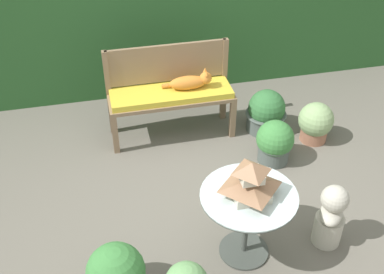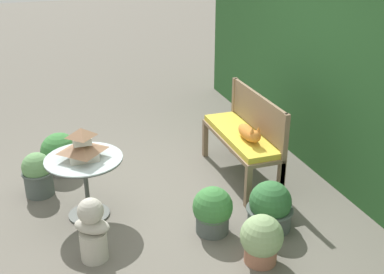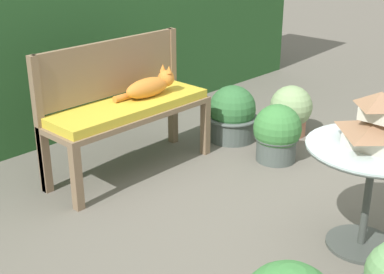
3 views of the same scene
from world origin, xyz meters
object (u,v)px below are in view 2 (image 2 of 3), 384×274
object	(u,v)px
cat	(249,133)
potted_plant_hedge_corner	(38,174)
patio_table	(85,170)
potted_plant_path_edge	(213,211)
pagoda_birdhouse	(82,145)
potted_plant_table_near	(270,208)
garden_bench	(240,139)
garden_bust	(92,230)
potted_plant_bench_left	(60,154)
potted_plant_table_far	(261,240)

from	to	relation	value
cat	potted_plant_hedge_corner	world-z (taller)	cat
patio_table	potted_plant_path_edge	distance (m)	1.30
cat	potted_plant_hedge_corner	xyz separation A→B (m)	(-0.54, -2.22, -0.39)
pagoda_birdhouse	potted_plant_table_near	size ratio (longest dim) A/B	0.76
garden_bench	garden_bust	distance (m)	2.07
pagoda_birdhouse	potted_plant_path_edge	bearing A→B (deg)	58.41
garden_bench	patio_table	size ratio (longest dim) A/B	1.76
potted_plant_table_near	potted_plant_path_edge	xyz separation A→B (m)	(-0.11, -0.55, 0.01)
potted_plant_table_near	cat	bearing A→B (deg)	170.18
garden_bench	potted_plant_bench_left	bearing A→B (deg)	-112.38
patio_table	potted_plant_path_edge	bearing A→B (deg)	58.41
garden_bench	pagoda_birdhouse	size ratio (longest dim) A/B	3.61
potted_plant_table_far	cat	bearing A→B (deg)	160.34
pagoda_birdhouse	garden_bust	size ratio (longest dim) A/B	0.61
patio_table	potted_plant_bench_left	distance (m)	1.12
garden_bench	pagoda_birdhouse	xyz separation A→B (m)	(0.26, -1.77, 0.31)
patio_table	potted_plant_bench_left	bearing A→B (deg)	-170.47
garden_bust	potted_plant_table_far	xyz separation A→B (m)	(0.50, 1.36, -0.08)
potted_plant_bench_left	potted_plant_hedge_corner	bearing A→B (deg)	-29.70
patio_table	potted_plant_table_far	xyz separation A→B (m)	(1.22, 1.32, -0.29)
pagoda_birdhouse	garden_bust	world-z (taller)	pagoda_birdhouse
potted_plant_table_far	potted_plant_table_near	bearing A→B (deg)	145.09
garden_bust	patio_table	bearing A→B (deg)	118.92
patio_table	potted_plant_table_far	distance (m)	1.82
patio_table	pagoda_birdhouse	xyz separation A→B (m)	(-0.00, 0.00, 0.27)
cat	potted_plant_hedge_corner	size ratio (longest dim) A/B	1.06
garden_bust	potted_plant_table_far	world-z (taller)	garden_bust
potted_plant_table_far	potted_plant_hedge_corner	world-z (taller)	potted_plant_hedge_corner
garden_bust	potted_plant_path_edge	distance (m)	1.13
garden_bench	potted_plant_hedge_corner	distance (m)	2.25
potted_plant_path_edge	garden_bust	bearing A→B (deg)	-87.52
garden_bench	cat	world-z (taller)	cat
potted_plant_bench_left	potted_plant_path_edge	size ratio (longest dim) A/B	1.03
garden_bench	potted_plant_hedge_corner	bearing A→B (deg)	-98.41
potted_plant_table_far	potted_plant_hedge_corner	distance (m)	2.53
garden_bench	potted_plant_path_edge	world-z (taller)	garden_bench
cat	pagoda_birdhouse	world-z (taller)	pagoda_birdhouse
garden_bench	patio_table	world-z (taller)	patio_table
garden_bust	potted_plant_bench_left	world-z (taller)	garden_bust
patio_table	pagoda_birdhouse	world-z (taller)	pagoda_birdhouse
patio_table	garden_bust	bearing A→B (deg)	-3.77
cat	potted_plant_table_near	xyz separation A→B (m)	(0.82, -0.14, -0.42)
patio_table	pagoda_birdhouse	bearing A→B (deg)	180.00
potted_plant_bench_left	potted_plant_path_edge	world-z (taller)	potted_plant_bench_left
pagoda_birdhouse	patio_table	bearing A→B (deg)	0.00
garden_bust	potted_plant_table_near	size ratio (longest dim) A/B	1.25
potted_plant_path_edge	patio_table	bearing A→B (deg)	-121.59
potted_plant_bench_left	patio_table	bearing A→B (deg)	9.53
patio_table	potted_plant_bench_left	world-z (taller)	patio_table
garden_bust	potted_plant_hedge_corner	distance (m)	1.36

